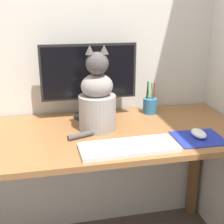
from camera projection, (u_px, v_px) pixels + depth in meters
name	position (u px, v px, depth m)	size (l,w,h in m)	color
wall_back	(84.00, 16.00, 1.60)	(7.00, 0.04, 2.50)	beige
desk	(97.00, 152.00, 1.48)	(1.41, 0.62, 0.74)	brown
monitor	(88.00, 77.00, 1.58)	(0.49, 0.17, 0.38)	black
keyboard	(129.00, 147.00, 1.27)	(0.41, 0.16, 0.02)	silver
mousepad_right	(199.00, 138.00, 1.38)	(0.22, 0.19, 0.00)	#1E2D9E
computer_mouse_right	(199.00, 133.00, 1.38)	(0.06, 0.10, 0.03)	white
cat	(97.00, 99.00, 1.44)	(0.24, 0.21, 0.40)	gray
pen_cup	(150.00, 105.00, 1.70)	(0.08, 0.08, 0.17)	#286089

